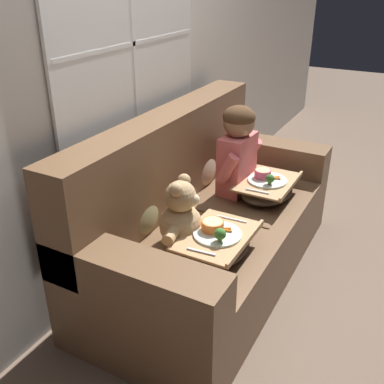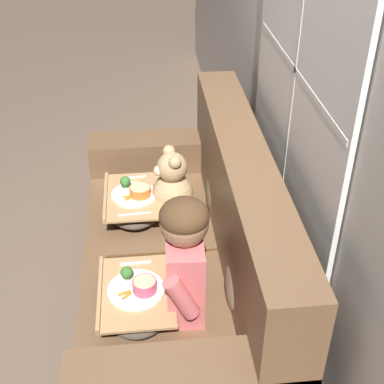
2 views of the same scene
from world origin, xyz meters
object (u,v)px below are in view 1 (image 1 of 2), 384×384
at_px(couch, 204,223).
at_px(throw_pillow_behind_teddy, 142,208).
at_px(lap_tray_teddy, 217,243).
at_px(throw_pillow_behind_child, 204,162).
at_px(lap_tray_child, 267,188).
at_px(teddy_bear, 182,217).
at_px(child_figure, 238,146).

bearing_deg(couch, throw_pillow_behind_teddy, 152.33).
bearing_deg(lap_tray_teddy, throw_pillow_behind_child, 31.82).
bearing_deg(throw_pillow_behind_teddy, throw_pillow_behind_child, 0.00).
bearing_deg(throw_pillow_behind_child, lap_tray_child, -90.04).
height_order(couch, lap_tray_child, couch).
height_order(couch, throw_pillow_behind_teddy, couch).
bearing_deg(couch, lap_tray_child, -35.66).
height_order(throw_pillow_behind_child, teddy_bear, teddy_bear).
bearing_deg(throw_pillow_behind_child, lap_tray_teddy, -148.18).
distance_m(throw_pillow_behind_teddy, teddy_bear, 0.24).
height_order(throw_pillow_behind_child, throw_pillow_behind_teddy, throw_pillow_behind_child).
bearing_deg(couch, child_figure, -7.85).
bearing_deg(teddy_bear, throw_pillow_behind_teddy, 90.24).
bearing_deg(couch, lap_tray_teddy, -144.37).
bearing_deg(child_figure, throw_pillow_behind_child, 89.99).
height_order(throw_pillow_behind_teddy, lap_tray_child, throw_pillow_behind_teddy).
bearing_deg(child_figure, lap_tray_teddy, -163.86).
relative_size(couch, throw_pillow_behind_teddy, 5.96).
xyz_separation_m(couch, lap_tray_teddy, (-0.36, -0.26, 0.14)).
distance_m(couch, throw_pillow_behind_teddy, 0.47).
distance_m(child_figure, lap_tray_child, 0.32).
height_order(throw_pillow_behind_child, lap_tray_child, throw_pillow_behind_child).
height_order(teddy_bear, lap_tray_child, teddy_bear).
height_order(child_figure, lap_tray_child, child_figure).
bearing_deg(throw_pillow_behind_teddy, lap_tray_child, -31.83).
height_order(couch, lap_tray_teddy, couch).
bearing_deg(lap_tray_child, teddy_bear, 164.13).
relative_size(teddy_bear, lap_tray_teddy, 0.90).
xyz_separation_m(throw_pillow_behind_child, teddy_bear, (-0.73, -0.24, 0.01)).
height_order(throw_pillow_behind_teddy, teddy_bear, teddy_bear).
bearing_deg(lap_tray_child, couch, 144.34).
xyz_separation_m(throw_pillow_behind_teddy, teddy_bear, (0.00, -0.24, 0.01)).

